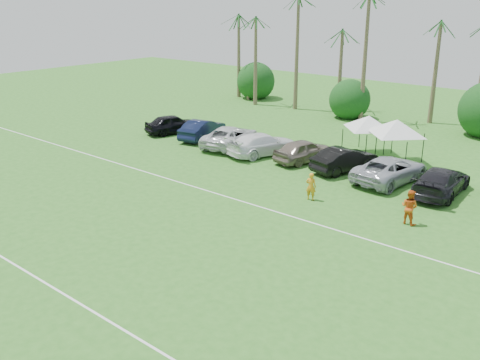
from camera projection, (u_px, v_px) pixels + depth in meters
The scene contains 23 objects.
ground at pixel (1, 306), 19.87m from camera, with size 120.00×120.00×0.00m, color #2F6D20.
field_lines at pixel (161, 236), 25.67m from camera, with size 80.00×12.10×0.01m.
palm_tree_0 at pixel (227, 29), 58.29m from camera, with size 2.40×2.40×8.90m.
palm_tree_1 at pixel (263, 22), 54.97m from camera, with size 2.40×2.40×9.90m.
palm_tree_2 at pixel (305, 14), 51.66m from camera, with size 2.40×2.40×10.90m.
palm_tree_3 at pixel (342, 5), 48.96m from camera, with size 2.40×2.40×11.90m.
palm_tree_4 at pixel (379, 36), 47.38m from camera, with size 2.40×2.40×8.90m.
palm_tree_5 at pixel (425, 28), 44.67m from camera, with size 2.40×2.40×9.90m.
palm_tree_6 at pixel (475, 18), 41.96m from camera, with size 2.40×2.40×10.90m.
bush_tree_0 at pixel (254, 82), 59.06m from camera, with size 4.00×4.00×4.00m.
bush_tree_1 at pixel (360, 96), 51.18m from camera, with size 4.00×4.00×4.00m.
sideline_player_a at pixel (311, 186), 29.97m from camera, with size 0.58×0.38×1.60m, color orange.
sideline_player_b at pixel (409, 207), 26.78m from camera, with size 0.88×0.69×1.81m, color #D75617.
canopy_tent_left at pixel (369, 116), 38.03m from camera, with size 4.07×4.07×3.30m.
canopy_tent_right at pixel (397, 120), 35.86m from camera, with size 4.39×4.39×3.56m.
parked_car_0 at pixel (173, 124), 44.53m from camera, with size 1.87×4.64×1.58m, color black.
parked_car_1 at pixel (202, 129), 42.73m from camera, with size 1.67×4.80×1.58m, color #0F1733.
parked_car_2 at pixel (230, 137), 40.56m from camera, with size 2.63×5.69×1.58m, color silver.
parked_car_3 at pixel (263, 144), 38.49m from camera, with size 2.22×5.45×1.58m, color white.
parked_car_4 at pixel (304, 150), 36.92m from camera, with size 1.87×4.64×1.58m, color #7A6C5E.
parked_car_5 at pixel (345, 159), 34.90m from camera, with size 1.67×4.80×1.58m, color black.
parked_car_6 at pixel (390, 170), 32.88m from camera, with size 2.63×5.69×1.58m, color #AAADB6.
parked_car_7 at pixel (441, 181), 30.83m from camera, with size 2.22×5.45×1.58m, color black.
Camera 1 is at (17.89, -7.49, 10.97)m, focal length 40.00 mm.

